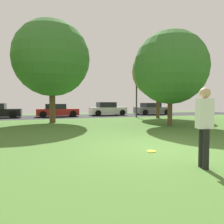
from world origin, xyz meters
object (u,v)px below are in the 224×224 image
parked_car_red (57,111)px  parked_car_white (108,109)px  oak_tree_left (170,68)px  person_catcher (204,123)px  oak_tree_center (52,59)px  parked_car_grey (152,109)px  frisbee_disc (151,151)px  maple_tree_far (158,71)px  street_lamp_post (136,94)px

parked_car_red → parked_car_white: size_ratio=1.02×
oak_tree_left → person_catcher: 8.82m
parked_car_red → oak_tree_center: bearing=-97.8°
parked_car_grey → parked_car_red: bearing=-179.1°
oak_tree_center → parked_car_red: (0.84, 6.12, -3.97)m
frisbee_disc → parked_car_red: parked_car_red is taller
oak_tree_left → maple_tree_far: bearing=64.1°
oak_tree_center → street_lamp_post: oak_tree_center is taller
parked_car_grey → street_lamp_post: 5.73m
maple_tree_far → parked_car_grey: bearing=64.1°
oak_tree_center → parked_car_grey: bearing=27.6°
oak_tree_left → oak_tree_center: oak_tree_center is taller
street_lamp_post → parked_car_grey: bearing=43.3°
oak_tree_left → oak_tree_center: size_ratio=0.81×
parked_car_white → street_lamp_post: bearing=-68.6°
parked_car_grey → street_lamp_post: size_ratio=0.93×
frisbee_disc → street_lamp_post: street_lamp_post is taller
oak_tree_center → street_lamp_post: (8.03, 2.53, -2.33)m
parked_car_red → street_lamp_post: size_ratio=0.91×
oak_tree_left → person_catcher: (-4.35, -7.21, -2.63)m
person_catcher → street_lamp_post: size_ratio=0.39×
parked_car_red → street_lamp_post: (7.19, -3.59, 1.64)m
maple_tree_far → person_catcher: bearing=-118.9°
parked_car_white → street_lamp_post: (1.59, -4.07, 1.57)m
person_catcher → parked_car_red: 17.90m
parked_car_red → parked_car_grey: 11.19m
street_lamp_post → frisbee_disc: bearing=-115.1°
oak_tree_left → parked_car_white: oak_tree_left is taller
oak_tree_left → frisbee_disc: 8.07m
maple_tree_far → frisbee_disc: bearing=-123.6°
parked_car_white → maple_tree_far: bearing=-61.9°
parked_car_white → oak_tree_left: bearing=-88.1°
person_catcher → frisbee_disc: (-0.30, 1.69, -0.97)m
parked_car_red → person_catcher: bearing=-84.8°
parked_car_grey → oak_tree_center: bearing=-152.4°
parked_car_white → street_lamp_post: 4.65m
frisbee_disc → maple_tree_far: bearing=56.4°
oak_tree_left → oak_tree_center: (-6.80, 4.50, 0.96)m
person_catcher → frisbee_disc: bearing=114.7°
oak_tree_left → parked_car_white: size_ratio=1.46×
oak_tree_center → parked_car_white: oak_tree_center is taller
oak_tree_center → parked_car_grey: oak_tree_center is taller
oak_tree_center → maple_tree_far: bearing=5.8°
person_catcher → street_lamp_post: street_lamp_post is taller
parked_car_grey → street_lamp_post: street_lamp_post is taller
frisbee_disc → parked_car_white: 17.17m
maple_tree_far → parked_car_grey: maple_tree_far is taller
person_catcher → parked_car_white: 18.73m
maple_tree_far → parked_car_white: size_ratio=1.66×
parked_car_grey → maple_tree_far: bearing=-115.9°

